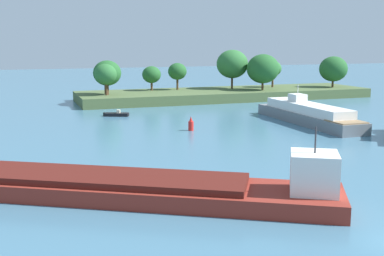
{
  "coord_description": "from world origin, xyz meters",
  "views": [
    {
      "loc": [
        -20.58,
        -20.9,
        11.52
      ],
      "look_at": [
        -1.02,
        34.37,
        1.2
      ],
      "focal_mm": 45.83,
      "sensor_mm": 36.0,
      "label": 1
    }
  ],
  "objects_px": {
    "cargo_barge": "(112,185)",
    "white_riverboat": "(308,114)",
    "fishing_skiff": "(117,114)",
    "channel_buoy_red": "(191,124)"
  },
  "relations": [
    {
      "from": "cargo_barge",
      "to": "channel_buoy_red",
      "type": "xyz_separation_m",
      "value": [
        14.94,
        24.53,
        -0.13
      ]
    },
    {
      "from": "white_riverboat",
      "to": "fishing_skiff",
      "type": "distance_m",
      "value": 29.29
    },
    {
      "from": "cargo_barge",
      "to": "channel_buoy_red",
      "type": "distance_m",
      "value": 28.72
    },
    {
      "from": "white_riverboat",
      "to": "fishing_skiff",
      "type": "bearing_deg",
      "value": 147.17
    },
    {
      "from": "cargo_barge",
      "to": "white_riverboat",
      "type": "distance_m",
      "value": 40.94
    },
    {
      "from": "fishing_skiff",
      "to": "channel_buoy_red",
      "type": "height_order",
      "value": "channel_buoy_red"
    },
    {
      "from": "cargo_barge",
      "to": "fishing_skiff",
      "type": "xyz_separation_m",
      "value": [
        8.13,
        40.47,
        -0.66
      ]
    },
    {
      "from": "fishing_skiff",
      "to": "channel_buoy_red",
      "type": "xyz_separation_m",
      "value": [
        6.81,
        -15.94,
        0.53
      ]
    },
    {
      "from": "cargo_barge",
      "to": "channel_buoy_red",
      "type": "relative_size",
      "value": 17.63
    },
    {
      "from": "channel_buoy_red",
      "to": "white_riverboat",
      "type": "bearing_deg",
      "value": 0.21
    }
  ]
}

